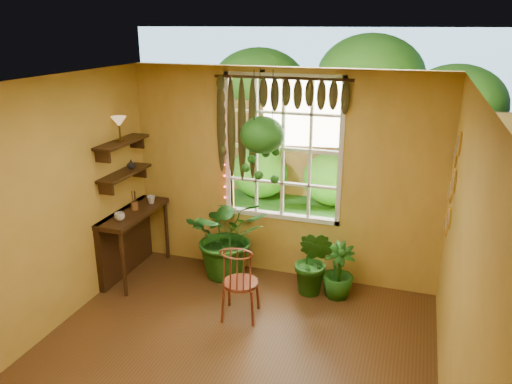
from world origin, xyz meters
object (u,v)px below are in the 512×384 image
at_px(counter_ledge, 128,235).
at_px(potted_plant_mid, 314,262).
at_px(hanging_basket, 262,139).
at_px(potted_plant_left, 228,235).
at_px(windsor_chair, 240,293).

distance_m(counter_ledge, potted_plant_mid, 2.46).
distance_m(counter_ledge, hanging_basket, 2.23).
bearing_deg(counter_ledge, potted_plant_left, 15.23).
height_order(counter_ledge, potted_plant_mid, counter_ledge).
relative_size(counter_ledge, potted_plant_left, 1.05).
relative_size(potted_plant_mid, hanging_basket, 0.66).
bearing_deg(potted_plant_mid, counter_ledge, -175.38).
distance_m(counter_ledge, potted_plant_left, 1.33).
bearing_deg(potted_plant_left, hanging_basket, -5.05).
xyz_separation_m(potted_plant_left, potted_plant_mid, (1.17, -0.15, -0.13)).
distance_m(potted_plant_mid, hanging_basket, 1.62).
relative_size(counter_ledge, windsor_chair, 1.12).
distance_m(windsor_chair, potted_plant_left, 1.06).
relative_size(windsor_chair, potted_plant_mid, 1.21).
xyz_separation_m(potted_plant_left, hanging_basket, (0.47, -0.04, 1.33)).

